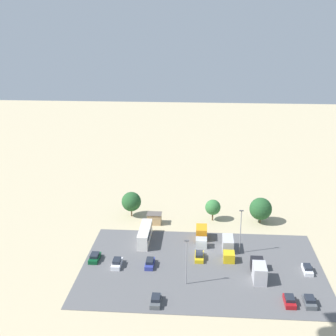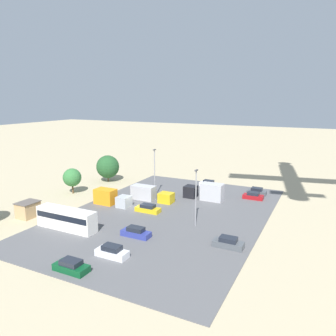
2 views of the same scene
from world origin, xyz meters
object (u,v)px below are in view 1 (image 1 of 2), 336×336
at_px(parked_truck_1, 201,235).
at_px(parked_truck_2, 228,247).
at_px(parked_car_5, 95,257).
at_px(bus, 145,234).
at_px(parked_car_1, 309,301).
at_px(parked_car_6, 199,256).
at_px(shed_building, 154,219).
at_px(parked_truck_0, 259,271).
at_px(parked_car_4, 307,269).
at_px(parked_car_2, 150,263).
at_px(parked_car_0, 117,263).
at_px(parked_car_7, 156,300).
at_px(parked_car_3, 289,301).

distance_m(parked_truck_1, parked_truck_2, 8.12).
bearing_deg(parked_truck_1, parked_car_5, 25.52).
height_order(bus, parked_car_1, bus).
bearing_deg(parked_car_6, bus, 149.35).
distance_m(shed_building, parked_truck_1, 15.08).
xyz_separation_m(parked_car_1, parked_car_5, (42.87, -13.46, -0.03)).
bearing_deg(parked_car_1, parked_car_5, 162.57).
xyz_separation_m(shed_building, bus, (1.19, 10.15, 0.49)).
bearing_deg(parked_truck_0, parked_car_4, 16.45).
relative_size(bus, parked_car_6, 2.26).
bearing_deg(parked_car_5, shed_building, 61.37).
distance_m(shed_building, parked_car_2, 21.69).
xyz_separation_m(parked_car_5, parked_truck_0, (-34.60, 4.71, 1.00)).
bearing_deg(parked_car_2, parked_truck_1, 49.40).
bearing_deg(bus, parked_truck_1, -175.23).
bearing_deg(parked_car_5, parked_car_0, -22.84).
bearing_deg(parked_car_1, parked_car_0, 163.35).
xyz_separation_m(parked_car_4, parked_car_7, (30.07, 13.59, 0.04)).
relative_size(parked_car_3, parked_truck_2, 0.45).
bearing_deg(parked_truck_2, parked_car_2, 22.93).
distance_m(parked_car_5, parked_car_6, 22.70).
distance_m(parked_car_1, parked_truck_1, 31.51).
bearing_deg(shed_building, parked_car_2, 93.34).
xyz_separation_m(parked_car_1, parked_truck_1, (19.88, -24.44, 0.73)).
xyz_separation_m(parked_car_3, parked_truck_2, (10.31, -18.96, 0.70)).
bearing_deg(parked_car_3, parked_car_2, -23.66).
bearing_deg(parked_car_7, parked_car_6, 66.17).
relative_size(parked_car_5, parked_car_6, 0.95).
height_order(bus, parked_car_6, bus).
relative_size(parked_car_2, parked_car_5, 1.03).
bearing_deg(parked_car_7, parked_truck_2, 55.76).
distance_m(shed_building, parked_car_7, 35.51).
distance_m(parked_car_4, parked_truck_0, 10.81).
distance_m(parked_truck_0, parked_truck_1, 19.52).
height_order(shed_building, parked_car_2, shed_building).
distance_m(shed_building, parked_car_0, 22.96).
bearing_deg(parked_car_2, shed_building, 93.34).
relative_size(shed_building, parked_car_5, 0.83).
distance_m(bus, parked_car_4, 37.04).
height_order(parked_car_6, parked_truck_0, parked_truck_0).
distance_m(parked_car_3, parked_truck_2, 21.60).
xyz_separation_m(parked_car_0, parked_truck_0, (-29.33, 2.49, 0.94)).
relative_size(shed_building, parked_car_1, 0.91).
bearing_deg(parked_car_7, shed_building, 96.34).
distance_m(parked_car_3, parked_car_5, 41.53).
bearing_deg(parked_car_1, parked_car_3, -179.66).
bearing_deg(parked_truck_2, parked_truck_0, 118.91).
xyz_separation_m(shed_building, parked_car_7, (-3.92, 35.29, -0.69)).
distance_m(parked_car_4, parked_car_7, 33.00).
xyz_separation_m(parked_car_0, parked_car_5, (5.27, -2.22, -0.06)).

